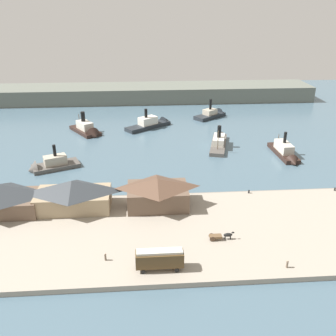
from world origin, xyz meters
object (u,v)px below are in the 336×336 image
Objects in this scene: ferry_shed_central_terminal at (73,194)px; ferry_mid_harbor at (213,114)px; ferry_shed_east_terminal at (2,198)px; ferry_outer_harbor at (152,123)px; mooring_post_east at (249,192)px; mooring_post_center_east at (335,189)px; pedestrian_near_east_shed at (105,257)px; ferry_approaching_west at (219,141)px; ferry_shed_west_terminal at (158,192)px; street_tram at (160,258)px; pedestrian_near_cart at (287,264)px; ferry_departing_north at (88,130)px; horse_cart at (220,236)px; ferry_moored_east at (286,153)px; ferry_moored_west at (49,166)px.

ferry_shed_central_terminal reaches higher than ferry_mid_harbor.
ferry_shed_east_terminal reaches higher than ferry_outer_harbor.
ferry_mid_harbor reaches higher than ferry_outer_harbor.
mooring_post_center_east is at bearing -0.75° from mooring_post_east.
pedestrian_near_east_shed is 0.07× the size of ferry_approaching_west.
mooring_post_east is at bearing -69.81° from ferry_outer_harbor.
ferry_shed_central_terminal is at bearing -121.39° from ferry_mid_harbor.
ferry_shed_west_terminal is at bearing -90.91° from ferry_outer_harbor.
ferry_shed_east_terminal is at bearing 146.34° from street_tram.
ferry_shed_west_terminal is at bearing -109.58° from ferry_mid_harbor.
mooring_post_east is 42.84m from ferry_approaching_west.
ferry_shed_central_terminal is 1.10× the size of ferry_mid_harbor.
ferry_outer_harbor is (-23.39, 98.43, -0.44)m from pedestrian_near_cart.
mooring_post_center_east is at bearing -37.99° from ferry_departing_north.
horse_cart is 88.64m from ferry_outer_harbor.
ferry_approaching_west is 34.04m from ferry_outer_harbor.
ferry_departing_north reaches higher than ferry_approaching_west.
ferry_shed_central_terminal is at bearing -107.59° from ferry_outer_harbor.
horse_cart is at bearing -101.05° from ferry_approaching_west.
mooring_post_center_east is 82.40m from ferry_mid_harbor.
ferry_mid_harbor is (41.92, 106.66, -0.62)m from pedestrian_near_east_shed.
ferry_moored_east is at bearing 97.42° from mooring_post_center_east.
pedestrian_near_east_shed is 0.08× the size of ferry_outer_harbor.
mooring_post_center_east is 0.04× the size of ferry_moored_east.
ferry_mid_harbor reaches higher than ferry_shed_west_terminal.
mooring_post_center_east is (89.13, 4.77, -3.41)m from ferry_shed_east_terminal.
mooring_post_center_east is (71.53, 4.56, -3.53)m from ferry_shed_central_terminal.
pedestrian_near_cart is 1.04× the size of pedestrian_near_east_shed.
ferry_departing_north reaches higher than pedestrian_near_cart.
ferry_departing_north reaches higher than mooring_post_east.
ferry_outer_harbor reaches higher than street_tram.
street_tram is 25.48m from pedestrian_near_cart.
mooring_post_center_east is 0.05× the size of ferry_departing_north.
mooring_post_center_east is (50.06, 4.68, -3.38)m from ferry_shed_west_terminal.
ferry_approaching_west is at bearing 36.49° from ferry_shed_east_terminal.
ferry_moored_east is (45.20, -38.14, 0.03)m from ferry_outer_harbor.
pedestrian_near_east_shed is at bearing -156.65° from mooring_post_center_east.
ferry_moored_east is (21.82, 60.29, -0.41)m from pedestrian_near_cart.
street_tram is 10.48× the size of mooring_post_east.
ferry_moored_west is 0.71× the size of ferry_approaching_west.
ferry_moored_west is 0.81× the size of ferry_outer_harbor.
ferry_shed_central_terminal is at bearing 128.78° from street_tram.
ferry_mid_harbor is (55.89, 20.71, -0.17)m from ferry_departing_north.
street_tram is 16.80m from horse_cart.
ferry_outer_harbor is at bearing 103.37° from pedestrian_near_cart.
mooring_post_east is at bearing 179.25° from mooring_post_center_east.
pedestrian_near_east_shed is 0.08× the size of ferry_moored_east.
mooring_post_east is at bearing -48.93° from ferry_departing_north.
street_tram is 96.98m from ferry_outer_harbor.
ferry_approaching_west is 37.05m from ferry_mid_harbor.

